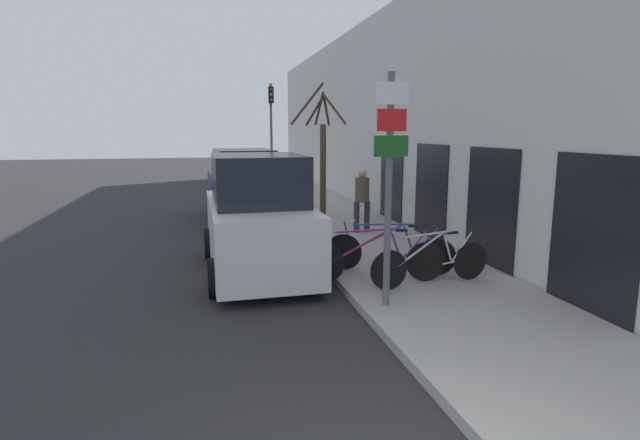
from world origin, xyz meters
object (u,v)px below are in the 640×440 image
(parked_car_0, at_px, (258,220))
(parked_car_1, at_px, (244,188))
(pedestrian_near, at_px, (362,196))
(signpost, at_px, (389,179))
(bicycle_0, at_px, (431,262))
(street_tree, at_px, (322,170))
(traffic_light, at_px, (271,125))
(bicycle_2, at_px, (389,251))
(bicycle_1, at_px, (375,259))

(parked_car_0, xyz_separation_m, parked_car_1, (0.20, 6.03, -0.05))
(parked_car_0, bearing_deg, pedestrian_near, 41.23)
(parked_car_0, relative_size, pedestrian_near, 2.60)
(pedestrian_near, bearing_deg, signpost, -102.56)
(pedestrian_near, bearing_deg, bicycle_0, -91.57)
(signpost, height_order, parked_car_0, signpost)
(signpost, xyz_separation_m, street_tree, (-0.01, 4.23, -0.18))
(parked_car_0, height_order, street_tree, street_tree)
(parked_car_0, xyz_separation_m, traffic_light, (1.73, 10.64, 1.97))
(bicycle_0, xyz_separation_m, bicycle_2, (-0.43, 0.89, 0.01))
(bicycle_2, bearing_deg, street_tree, 40.60)
(parked_car_0, bearing_deg, parked_car_1, 87.25)
(bicycle_0, height_order, traffic_light, traffic_light)
(bicycle_1, bearing_deg, street_tree, 13.11)
(bicycle_0, relative_size, street_tree, 0.63)
(bicycle_0, distance_m, bicycle_1, 0.96)
(traffic_light, bearing_deg, parked_car_1, -108.37)
(parked_car_0, height_order, traffic_light, traffic_light)
(signpost, height_order, bicycle_2, signpost)
(bicycle_1, xyz_separation_m, street_tree, (-0.23, 3.08, 1.35))
(bicycle_2, relative_size, pedestrian_near, 1.34)
(signpost, distance_m, bicycle_0, 2.07)
(street_tree, distance_m, traffic_light, 9.22)
(signpost, xyz_separation_m, parked_car_0, (-1.66, 2.73, -1.03))
(bicycle_2, bearing_deg, parked_car_1, 42.13)
(street_tree, bearing_deg, traffic_light, 89.51)
(signpost, bearing_deg, bicycle_1, 79.05)
(parked_car_1, relative_size, traffic_light, 1.05)
(bicycle_2, distance_m, parked_car_1, 7.41)
(traffic_light, bearing_deg, bicycle_1, -89.29)
(parked_car_1, distance_m, pedestrian_near, 4.34)
(street_tree, height_order, traffic_light, traffic_light)
(signpost, bearing_deg, parked_car_1, 99.48)
(bicycle_0, relative_size, bicycle_2, 1.04)
(signpost, xyz_separation_m, bicycle_0, (1.12, 0.79, -1.55))
(parked_car_1, bearing_deg, bicycle_2, -76.93)
(signpost, xyz_separation_m, bicycle_2, (0.69, 1.69, -1.54))
(bicycle_1, relative_size, parked_car_0, 0.58)
(parked_car_0, bearing_deg, bicycle_0, -35.69)
(bicycle_2, height_order, street_tree, street_tree)
(bicycle_1, distance_m, bicycle_2, 0.72)
(bicycle_2, bearing_deg, pedestrian_near, 15.07)
(parked_car_0, relative_size, parked_car_1, 0.92)
(street_tree, bearing_deg, bicycle_0, -71.83)
(parked_car_0, bearing_deg, bicycle_1, -40.96)
(parked_car_0, distance_m, parked_car_1, 6.03)
(bicycle_0, height_order, parked_car_1, parked_car_1)
(parked_car_0, bearing_deg, bicycle_2, -24.78)
(street_tree, bearing_deg, parked_car_0, -137.93)
(bicycle_1, bearing_deg, pedestrian_near, -5.99)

